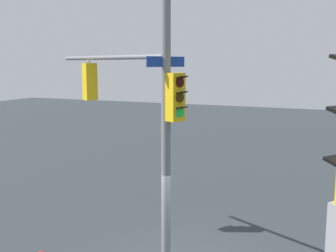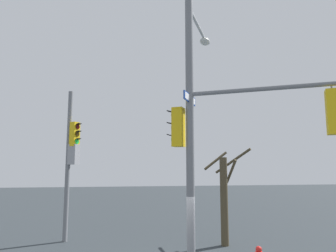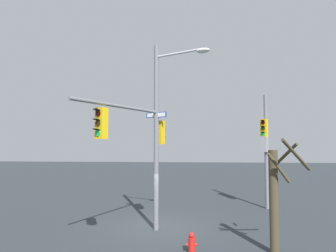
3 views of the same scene
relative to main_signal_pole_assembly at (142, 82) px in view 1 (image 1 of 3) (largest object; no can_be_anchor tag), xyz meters
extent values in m
cylinder|color=slate|center=(0.18, 0.71, -0.49)|extent=(0.22, 0.22, 8.45)
cylinder|color=slate|center=(-0.94, -1.53, 0.60)|extent=(2.35, 4.53, 0.12)
cube|color=yellow|center=(-1.42, -2.48, -0.10)|extent=(0.46, 0.44, 1.10)
cylinder|color=#2F0403|center=(-1.50, -2.63, 0.24)|extent=(0.21, 0.14, 0.22)
cube|color=black|center=(-1.54, -2.69, 0.36)|extent=(0.26, 0.24, 0.06)
cylinder|color=#352504|center=(-1.50, -2.63, -0.10)|extent=(0.21, 0.14, 0.22)
cube|color=black|center=(-1.54, -2.69, 0.02)|extent=(0.26, 0.24, 0.06)
cylinder|color=#19D147|center=(-1.50, -2.63, -0.44)|extent=(0.21, 0.14, 0.22)
cube|color=black|center=(-1.54, -2.69, -0.32)|extent=(0.26, 0.24, 0.06)
cylinder|color=slate|center=(-1.42, -2.48, 0.53)|extent=(0.04, 0.04, 0.15)
cube|color=yellow|center=(0.33, 1.00, -0.31)|extent=(0.46, 0.44, 1.10)
cylinder|color=#2F0403|center=(0.41, 1.15, 0.03)|extent=(0.21, 0.13, 0.22)
cube|color=black|center=(0.44, 1.22, 0.15)|extent=(0.26, 0.24, 0.06)
cylinder|color=#352504|center=(0.41, 1.15, -0.31)|extent=(0.21, 0.13, 0.22)
cube|color=black|center=(0.44, 1.22, -0.19)|extent=(0.26, 0.24, 0.06)
cylinder|color=#19D147|center=(0.41, 1.15, -0.65)|extent=(0.21, 0.13, 0.22)
cube|color=black|center=(0.44, 1.22, -0.53)|extent=(0.26, 0.24, 0.06)
cube|color=navy|center=(0.18, 0.71, 0.49)|extent=(0.98, 0.55, 0.24)
cube|color=white|center=(0.17, 0.69, 0.49)|extent=(0.88, 0.48, 0.18)
camera|label=1|loc=(8.93, 4.54, 0.45)|focal=43.69mm
camera|label=2|loc=(-7.93, 2.50, -1.37)|focal=32.17mm
camera|label=3|loc=(1.52, -12.18, -0.71)|focal=30.17mm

